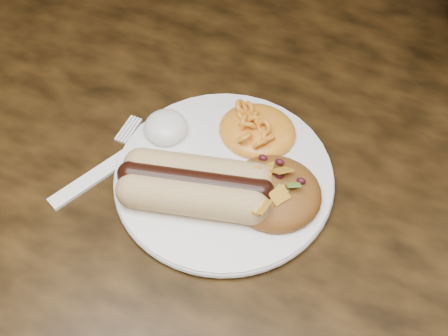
% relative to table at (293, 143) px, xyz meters
% --- Properties ---
extents(table, '(1.60, 0.90, 0.75)m').
position_rel_table_xyz_m(table, '(0.00, 0.00, 0.00)').
color(table, '#432A0F').
rests_on(table, floor).
extents(plate, '(0.27, 0.27, 0.01)m').
position_rel_table_xyz_m(plate, '(-0.03, -0.14, 0.10)').
color(plate, white).
rests_on(plate, table).
extents(hotdog, '(0.12, 0.09, 0.03)m').
position_rel_table_xyz_m(hotdog, '(-0.04, -0.18, 0.12)').
color(hotdog, '#D7C273').
rests_on(hotdog, plate).
extents(mac_and_cheese, '(0.09, 0.08, 0.03)m').
position_rel_table_xyz_m(mac_and_cheese, '(-0.02, -0.08, 0.12)').
color(mac_and_cheese, orange).
rests_on(mac_and_cheese, plate).
extents(sour_cream, '(0.05, 0.05, 0.03)m').
position_rel_table_xyz_m(sour_cream, '(-0.10, -0.12, 0.12)').
color(sour_cream, white).
rests_on(sour_cream, plate).
extents(taco_salad, '(0.09, 0.08, 0.04)m').
position_rel_table_xyz_m(taco_salad, '(0.03, -0.15, 0.12)').
color(taco_salad, '#9A260F').
rests_on(taco_salad, plate).
extents(fork, '(0.08, 0.14, 0.00)m').
position_rel_table_xyz_m(fork, '(-0.14, -0.19, 0.09)').
color(fork, white).
rests_on(fork, table).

